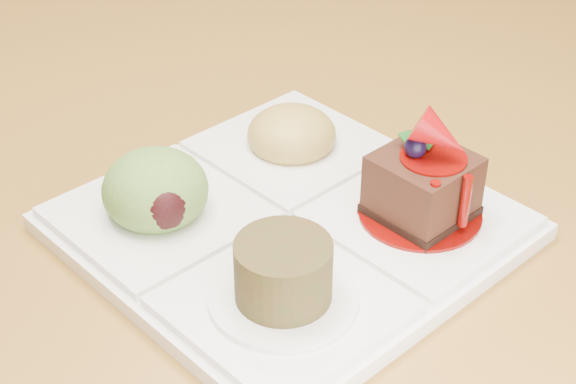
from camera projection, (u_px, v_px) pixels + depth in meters
name	position (u px, v px, depth m)	size (l,w,h in m)	color
ground	(108.00, 353.00, 1.55)	(6.00, 6.00, 0.00)	#502D16
sampler_plate	(282.00, 209.00, 0.60)	(0.33, 0.33, 0.10)	white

